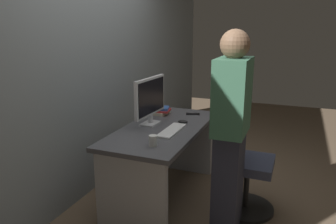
% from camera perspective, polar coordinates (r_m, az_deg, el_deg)
% --- Properties ---
extents(ground_plane, '(9.00, 9.00, 0.00)m').
position_cam_1_polar(ground_plane, '(3.41, -0.80, -14.35)').
color(ground_plane, brown).
extents(wall_back, '(6.40, 0.10, 3.00)m').
position_cam_1_polar(wall_back, '(3.36, -13.67, 11.66)').
color(wall_back, gray).
rests_on(wall_back, ground).
extents(desk, '(1.46, 0.70, 0.73)m').
position_cam_1_polar(desk, '(3.19, -0.84, -6.39)').
color(desk, '#4C4C51').
rests_on(desk, ground).
extents(office_chair, '(0.52, 0.52, 0.94)m').
position_cam_1_polar(office_chair, '(3.10, 12.60, -9.04)').
color(office_chair, black).
rests_on(office_chair, ground).
extents(person_at_desk, '(0.40, 0.24, 1.64)m').
position_cam_1_polar(person_at_desk, '(2.62, 10.76, -3.77)').
color(person_at_desk, '#262838').
rests_on(person_at_desk, ground).
extents(monitor, '(0.54, 0.15, 0.46)m').
position_cam_1_polar(monitor, '(3.14, -3.09, 2.37)').
color(monitor, silver).
rests_on(monitor, desk).
extents(keyboard, '(0.43, 0.14, 0.02)m').
position_cam_1_polar(keyboard, '(2.98, 0.66, -3.24)').
color(keyboard, white).
rests_on(keyboard, desk).
extents(mouse, '(0.06, 0.10, 0.03)m').
position_cam_1_polar(mouse, '(3.22, 2.60, -1.68)').
color(mouse, black).
rests_on(mouse, desk).
extents(cup_near_keyboard, '(0.07, 0.07, 0.09)m').
position_cam_1_polar(cup_near_keyboard, '(2.63, -2.61, -4.99)').
color(cup_near_keyboard, white).
rests_on(cup_near_keyboard, desk).
extents(book_stack, '(0.20, 0.17, 0.08)m').
position_cam_1_polar(book_stack, '(3.54, -1.00, 0.22)').
color(book_stack, beige).
rests_on(book_stack, desk).
extents(cell_phone, '(0.11, 0.16, 0.01)m').
position_cam_1_polar(cell_phone, '(3.56, 4.33, -0.34)').
color(cell_phone, black).
rests_on(cell_phone, desk).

